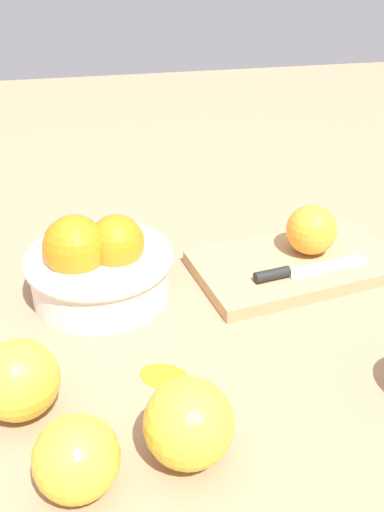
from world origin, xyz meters
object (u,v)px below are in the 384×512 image
Objects in this scene: cutting_board at (295,265)px; apple_front_left at (19,380)px; orange_on_board at (312,230)px; apple_front_left_3 at (189,423)px; bowl at (98,264)px; apple_front_left_2 at (77,458)px; knife at (296,271)px.

cutting_board is 0.38m from apple_front_left.
apple_front_left_3 is (-0.22, -0.27, -0.01)m from orange_on_board.
bowl is 2.68× the size of orange_on_board.
apple_front_left_3 is (0.09, 0.01, 0.00)m from apple_front_left_2.
bowl reaches higher than cutting_board.
apple_front_left is at bearing -156.13° from knife.
bowl is at bearing 102.13° from apple_front_left_3.
apple_front_left is 0.99× the size of apple_front_left_3.
orange_on_board is 0.42× the size of knife.
apple_front_left is (-0.08, -0.17, -0.01)m from bowl.
apple_front_left_2 reaches higher than knife.
orange_on_board reaches higher than apple_front_left.
orange_on_board is 0.86× the size of apple_front_left_3.
bowl reaches higher than apple_front_left_3.
orange_on_board is (0.27, 0.02, 0.01)m from bowl.
cutting_board is 0.32m from apple_front_left_3.
apple_front_left is at bearing -152.01° from orange_on_board.
orange_on_board is at bearing 31.94° from cutting_board.
apple_front_left_3 is at bearing -127.13° from cutting_board.
knife is 2.09× the size of apple_front_left.
bowl reaches higher than orange_on_board.
bowl is at bearing 64.38° from apple_front_left.
knife is (0.24, -0.03, -0.02)m from bowl.
knife is 2.27× the size of apple_front_left_2.
orange_on_board reaches higher than apple_front_left_2.
cutting_board is at bearing 43.39° from apple_front_left_2.
knife is at bearing -7.77° from bowl.
apple_front_left_2 is (-0.04, -0.27, -0.01)m from bowl.
orange_on_board is 0.95× the size of apple_front_left_2.
apple_front_left_2 is at bearing -136.61° from cutting_board.
orange_on_board reaches higher than knife.
orange_on_board is (0.02, 0.01, 0.04)m from cutting_board.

